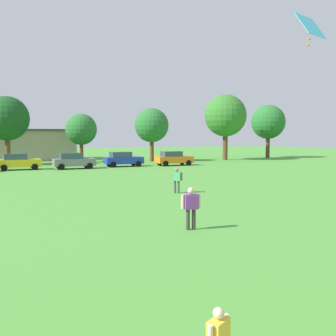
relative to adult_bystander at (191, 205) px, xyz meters
name	(u,v)px	position (x,y,z in m)	size (l,w,h in m)	color
ground_plane	(34,184)	(-4.05, 17.27, -0.96)	(160.00, 160.00, 0.00)	#4C9338
adult_bystander	(191,205)	(0.00, 0.00, 0.00)	(0.77, 0.35, 1.62)	#3F3833
bystander_near_trees	(177,178)	(3.60, 9.08, -0.04)	(0.59, 0.55, 1.56)	#4C4C51
kite	(310,27)	(3.97, -1.76, 6.56)	(1.48, 1.03, 1.17)	#3FBFE5
parked_car_yellow_1	(18,162)	(-4.34, 30.70, -0.11)	(4.30, 2.02, 1.68)	yellow
parked_car_gray_2	(73,161)	(1.09, 29.69, -0.11)	(4.30, 2.02, 1.68)	slate
parked_car_blue_3	(123,159)	(6.81, 30.55, -0.11)	(4.30, 2.02, 1.68)	#1E38AD
parked_car_orange_4	(173,158)	(12.70, 29.71, -0.11)	(4.30, 2.02, 1.68)	orange
tree_left	(7,119)	(-5.02, 38.10, 4.52)	(5.22, 5.22, 8.13)	brown
tree_center_left	(81,129)	(3.96, 39.40, 3.31)	(4.06, 4.06, 6.33)	brown
tree_center_right	(152,125)	(13.18, 37.89, 3.87)	(4.60, 4.60, 7.16)	brown
tree_right	(226,116)	(23.96, 36.59, 5.32)	(5.97, 5.97, 9.31)	brown
tree_far_right	(268,122)	(32.83, 38.45, 4.59)	(5.28, 5.28, 8.22)	brown
house_left	(36,144)	(-0.85, 47.76, 1.24)	(10.49, 8.34, 4.38)	tan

